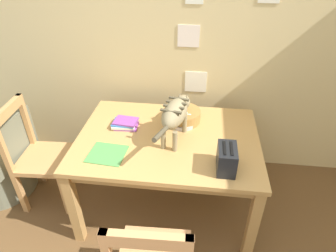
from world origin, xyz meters
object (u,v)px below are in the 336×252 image
Objects in this scene: book_stack at (125,124)px; toaster at (227,159)px; wooden_chair_near at (40,156)px; coffee_mug at (183,117)px; magazine at (107,154)px; saucer_bowl at (182,123)px; dining_table at (168,145)px; cat at (176,113)px; wicker_basket at (183,115)px.

book_stack is 0.88m from toaster.
coffee_mug is at bearing 98.29° from wooden_chair_near.
saucer_bowl is at bearing 46.61° from magazine.
dining_table is 0.30m from cat.
magazine is at bearing -138.21° from coffee_mug.
magazine is at bearing -147.27° from dining_table.
wooden_chair_near is (-1.07, -0.05, -0.18)m from dining_table.
dining_table is 0.26m from coffee_mug.
coffee_mug is at bearing 62.37° from dining_table.
wicker_basket is 1.45× the size of toaster.
wicker_basket is (0.45, 0.14, 0.02)m from book_stack.
wooden_chair_near reaches higher than dining_table.
wicker_basket is at bearing 93.33° from cat.
dining_table is at bearing -116.71° from saucer_bowl.
dining_table is at bearing -117.63° from coffee_mug.
magazine is at bearing 176.18° from toaster.
dining_table is at bearing 37.33° from magazine.
magazine is 0.27× the size of wooden_chair_near.
dining_table is 6.55× the size of saucer_bowl.
coffee_mug is 0.06m from wicker_basket.
coffee_mug is 1.24m from wooden_chair_near.
wicker_basket is 0.65m from toaster.
magazine is (-0.40, -0.26, 0.08)m from dining_table.
wooden_chair_near reaches higher than magazine.
coffee_mug is at bearing 122.48° from toaster.
saucer_bowl is 0.06m from coffee_mug.
book_stack is 0.78m from wooden_chair_near.
coffee_mug reaches higher than dining_table.
wooden_chair_near is at bearing -166.14° from cat.
cat reaches higher than book_stack.
toaster is (0.82, -0.05, 0.08)m from magazine.
saucer_bowl is 0.06m from wicker_basket.
coffee_mug is (0.00, 0.00, 0.06)m from saucer_bowl.
saucer_bowl reaches higher than dining_table.
magazine is (-0.46, -0.25, -0.22)m from cat.
cat reaches higher than wicker_basket.
wicker_basket reaches higher than dining_table.
saucer_bowl is at bearing 122.79° from toaster.
dining_table is 6.64× the size of book_stack.
wicker_basket reaches higher than book_stack.
wooden_chair_near is (-0.71, -0.15, -0.29)m from book_stack.
wooden_chair_near is (-1.17, -0.24, -0.33)m from coffee_mug.
cat is 3.20× the size of saucer_bowl.
book_stack is at bearing 164.23° from dining_table.
cat is at bearing 33.66° from magazine.
wicker_basket is (0.04, 0.25, -0.17)m from cat.
cat is at bearing 139.70° from toaster.
cat is 2.32× the size of wicker_basket.
book_stack is at bearing -169.13° from coffee_mug.
toaster reaches higher than wicker_basket.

